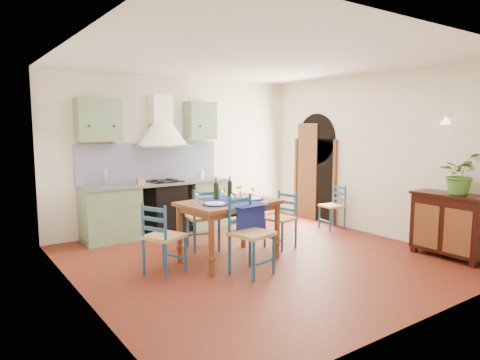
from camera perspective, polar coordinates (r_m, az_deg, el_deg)
name	(u,v)px	position (r m, az deg, el deg)	size (l,w,h in m)	color
floor	(261,258)	(6.29, 2.77, -10.34)	(5.00, 5.00, 0.00)	#4E1810
back_wall	(162,174)	(7.77, -10.40, 0.80)	(5.00, 0.96, 2.80)	silver
right_wall	(361,158)	(7.98, 15.87, 2.88)	(0.26, 5.00, 2.80)	silver
left_wall	(77,172)	(4.91, -20.85, 0.99)	(0.04, 5.00, 2.80)	silver
ceiling	(262,59)	(6.08, 2.93, 15.80)	(5.00, 5.00, 0.01)	silver
dining_table	(230,208)	(6.01, -1.40, -3.76)	(1.42, 1.09, 1.17)	brown
chair_near	(250,234)	(5.52, 1.30, -7.20)	(0.56, 0.56, 1.01)	navy
chair_far	(204,218)	(6.59, -4.87, -5.07)	(0.54, 0.54, 0.96)	navy
chair_left	(163,238)	(5.56, -10.28, -7.57)	(0.57, 0.57, 0.94)	navy
chair_right	(282,219)	(6.78, 5.58, -5.18)	(0.47, 0.47, 0.87)	navy
chair_spare	(333,206)	(8.15, 12.35, -3.43)	(0.44, 0.44, 0.82)	navy
sideboard	(450,223)	(6.89, 26.21, -5.15)	(0.50, 1.05, 0.94)	black
potted_plant	(459,174)	(6.76, 27.16, 0.76)	(0.53, 0.46, 0.59)	#3A7427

